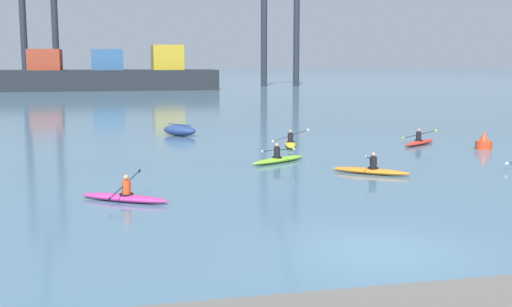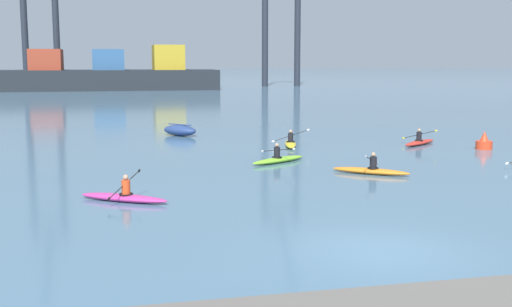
% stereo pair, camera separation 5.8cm
% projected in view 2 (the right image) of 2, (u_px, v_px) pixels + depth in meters
% --- Properties ---
extents(ground_plane, '(800.00, 800.00, 0.00)m').
position_uv_depth(ground_plane, '(380.00, 251.00, 16.31)').
color(ground_plane, '#476B84').
extents(container_barge, '(36.48, 10.03, 7.56)m').
position_uv_depth(container_barge, '(110.00, 75.00, 107.55)').
color(container_barge, '#1E2328').
rests_on(container_barge, ground).
extents(capsized_dinghy, '(2.56, 2.66, 0.76)m').
position_uv_depth(capsized_dinghy, '(180.00, 130.00, 41.54)').
color(capsized_dinghy, navy).
rests_on(capsized_dinghy, ground).
extents(channel_buoy, '(0.90, 0.90, 1.00)m').
position_uv_depth(channel_buoy, '(484.00, 143.00, 35.21)').
color(channel_buoy, red).
rests_on(channel_buoy, ground).
extents(kayak_orange, '(3.05, 2.57, 0.98)m').
position_uv_depth(kayak_orange, '(371.00, 170.00, 27.44)').
color(kayak_orange, orange).
rests_on(kayak_orange, ground).
extents(kayak_lime, '(3.22, 2.28, 0.95)m').
position_uv_depth(kayak_lime, '(278.00, 159.00, 30.54)').
color(kayak_lime, '#7ABC2D').
rests_on(kayak_lime, ground).
extents(kayak_magenta, '(3.19, 2.34, 1.00)m').
position_uv_depth(kayak_magenta, '(124.00, 197.00, 22.07)').
color(kayak_magenta, '#C13384').
rests_on(kayak_magenta, ground).
extents(kayak_red, '(3.08, 2.52, 0.98)m').
position_uv_depth(kayak_red, '(420.00, 142.00, 37.05)').
color(kayak_red, red).
rests_on(kayak_red, ground).
extents(kayak_yellow, '(2.14, 3.44, 1.02)m').
position_uv_depth(kayak_yellow, '(291.00, 143.00, 36.48)').
color(kayak_yellow, yellow).
rests_on(kayak_yellow, ground).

